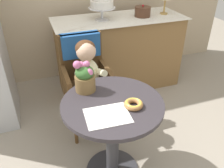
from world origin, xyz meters
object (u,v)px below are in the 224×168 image
(flower_vase, at_px, (85,77))
(round_layer_cake, at_px, (143,12))
(donut_front, at_px, (134,104))
(tiered_cake_stand, at_px, (102,2))
(seated_child, at_px, (88,73))
(cafe_table, at_px, (112,125))
(wicker_chair, at_px, (84,69))

(flower_vase, distance_m, round_layer_cake, 1.44)
(donut_front, height_order, tiered_cake_stand, tiered_cake_stand)
(seated_child, distance_m, tiered_cake_stand, 0.95)
(cafe_table, distance_m, donut_front, 0.28)
(flower_vase, bearing_deg, wicker_chair, 78.23)
(wicker_chair, bearing_deg, round_layer_cake, 39.43)
(tiered_cake_stand, bearing_deg, donut_front, -99.02)
(wicker_chair, xyz_separation_m, round_layer_cake, (0.87, 0.58, 0.32))
(wicker_chair, height_order, round_layer_cake, round_layer_cake)
(wicker_chair, distance_m, flower_vase, 0.53)
(tiered_cake_stand, bearing_deg, cafe_table, -104.57)
(wicker_chair, bearing_deg, flower_vase, -96.07)
(wicker_chair, relative_size, tiered_cake_stand, 2.83)
(tiered_cake_stand, bearing_deg, wicker_chair, -121.76)
(cafe_table, distance_m, round_layer_cake, 1.58)
(round_layer_cake, bearing_deg, wicker_chair, -146.28)
(round_layer_cake, bearing_deg, cafe_table, -123.09)
(donut_front, bearing_deg, seated_child, 103.62)
(wicker_chair, relative_size, donut_front, 7.37)
(donut_front, relative_size, flower_vase, 0.53)
(cafe_table, xyz_separation_m, wicker_chair, (-0.04, 0.69, 0.13))
(flower_vase, bearing_deg, donut_front, -50.17)
(cafe_table, relative_size, round_layer_cake, 3.85)
(round_layer_cake, bearing_deg, tiered_cake_stand, 176.79)
(seated_child, bearing_deg, cafe_table, -86.07)
(wicker_chair, height_order, donut_front, wicker_chair)
(cafe_table, bearing_deg, flower_vase, 123.22)
(cafe_table, bearing_deg, round_layer_cake, 56.91)
(donut_front, relative_size, tiered_cake_stand, 0.38)
(wicker_chair, xyz_separation_m, seated_child, (-0.00, -0.16, 0.04))
(seated_child, relative_size, tiered_cake_stand, 2.16)
(cafe_table, relative_size, donut_front, 5.56)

